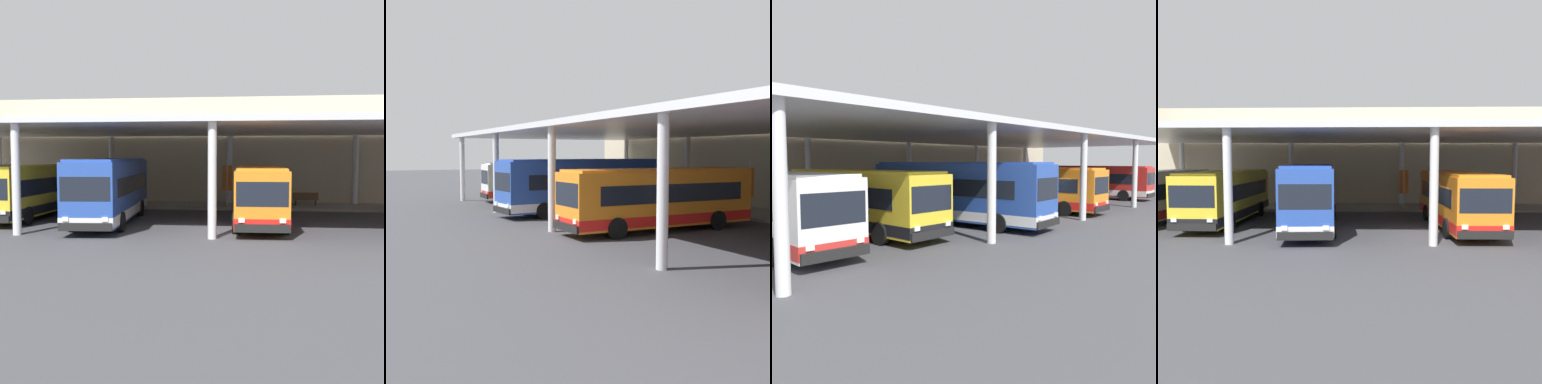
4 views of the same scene
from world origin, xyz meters
The scene contains 11 objects.
ground_plane centered at (0.00, 0.00, 0.00)m, with size 200.00×200.00×0.00m, color #47474C.
platform_kerb centered at (0.00, 11.75, 0.09)m, with size 42.00×4.50×0.18m, color gray.
station_building_facade centered at (0.00, 15.00, 4.12)m, with size 48.00×1.60×8.25m, color #C1B293.
canopy_shelter centered at (0.00, 5.50, 5.29)m, with size 40.00×17.00×5.55m.
bus_nearest_bay centered at (-15.88, 3.89, 1.66)m, with size 3.12×10.65×3.17m.
bus_second_bay centered at (-11.49, 4.07, 1.66)m, with size 2.78×10.55×3.17m.
bus_middle_bay centered at (-6.08, 2.33, 1.84)m, with size 3.38×11.49×3.57m.
bus_far_bay centered at (2.13, 2.45, 1.66)m, with size 2.86×10.57×3.17m.
bus_departing centered at (15.04, 3.22, 1.66)m, with size 2.91×10.59×3.17m.
bench_waiting centered at (5.50, 11.82, 0.66)m, with size 1.80×0.45×0.92m.
banner_sign centered at (-0.06, 10.94, 1.98)m, with size 0.70×0.12×3.20m.
Camera 3 is at (-23.31, -13.16, 3.61)m, focal length 37.77 mm.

